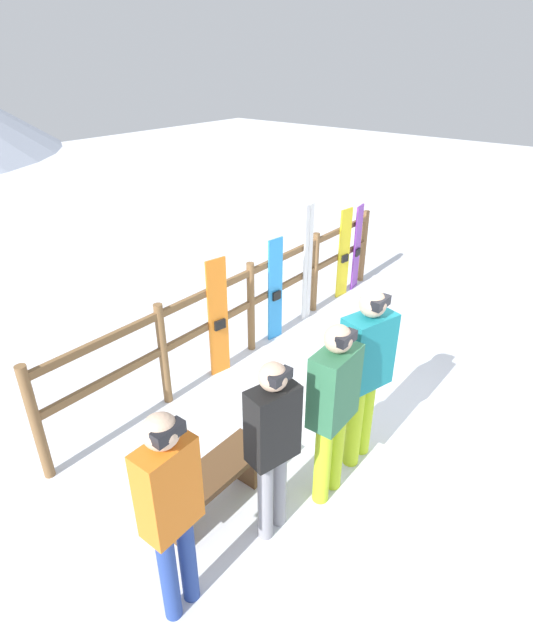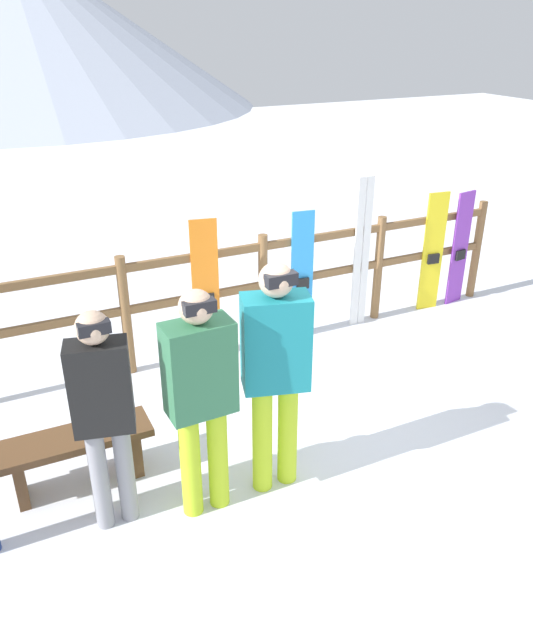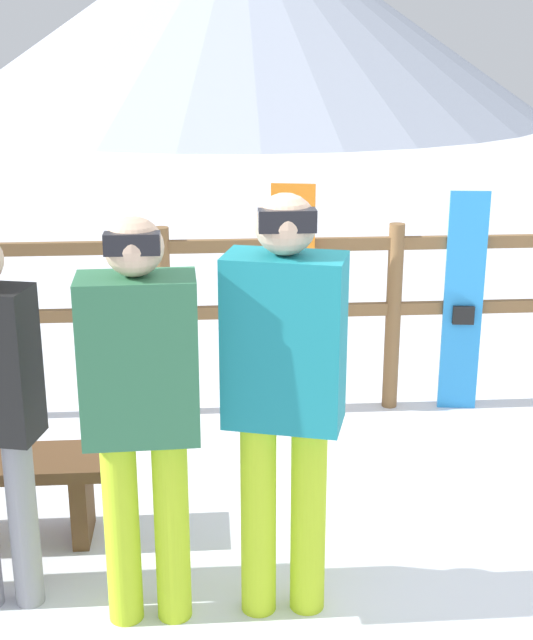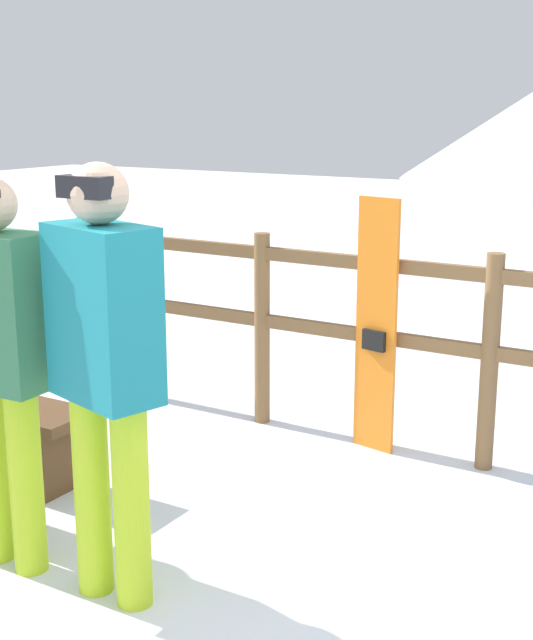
{
  "view_description": "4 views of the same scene",
  "coord_description": "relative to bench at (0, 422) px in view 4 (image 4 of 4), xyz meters",
  "views": [
    {
      "loc": [
        -4.39,
        -1.89,
        3.57
      ],
      "look_at": [
        -0.71,
        1.08,
        1.02
      ],
      "focal_mm": 28.0,
      "sensor_mm": 36.0,
      "label": 1
    },
    {
      "loc": [
        -2.61,
        -3.65,
        3.27
      ],
      "look_at": [
        -0.41,
        0.96,
        0.77
      ],
      "focal_mm": 35.0,
      "sensor_mm": 36.0,
      "label": 2
    },
    {
      "loc": [
        -1.22,
        -3.54,
        2.39
      ],
      "look_at": [
        -0.9,
        0.94,
        0.94
      ],
      "focal_mm": 50.0,
      "sensor_mm": 36.0,
      "label": 3
    },
    {
      "loc": [
        1.39,
        -2.81,
        2.04
      ],
      "look_at": [
        -0.98,
        1.13,
        0.91
      ],
      "focal_mm": 50.0,
      "sensor_mm": 36.0,
      "label": 4
    }
  ],
  "objects": [
    {
      "name": "ground_plane",
      "position": [
        2.27,
        -0.41,
        -0.32
      ],
      "size": [
        40.0,
        40.0,
        0.0
      ],
      "primitive_type": "plane",
      "color": "white"
    },
    {
      "name": "fence",
      "position": [
        2.27,
        1.5,
        0.42
      ],
      "size": [
        6.04,
        0.1,
        1.24
      ],
      "color": "brown",
      "rests_on": "ground"
    },
    {
      "name": "bench",
      "position": [
        0.0,
        0.0,
        0.0
      ],
      "size": [
        1.14,
        0.36,
        0.44
      ],
      "color": "brown",
      "rests_on": "ground"
    },
    {
      "name": "person_teal",
      "position": [
        1.36,
        -0.65,
        0.74
      ],
      "size": [
        0.52,
        0.38,
        1.82
      ],
      "color": "#B7D826",
      "rests_on": "ground"
    },
    {
      "name": "person_plaid_green",
      "position": [
        0.79,
        -0.67,
        0.69
      ],
      "size": [
        0.47,
        0.27,
        1.74
      ],
      "color": "#B7D826",
      "rests_on": "ground"
    },
    {
      "name": "snowboard_orange",
      "position": [
        1.61,
        1.44,
        0.43
      ],
      "size": [
        0.27,
        0.09,
        1.52
      ],
      "color": "orange",
      "rests_on": "ground"
    }
  ]
}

